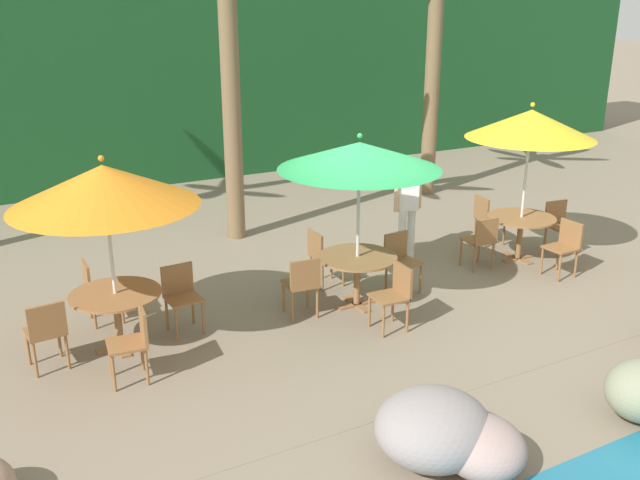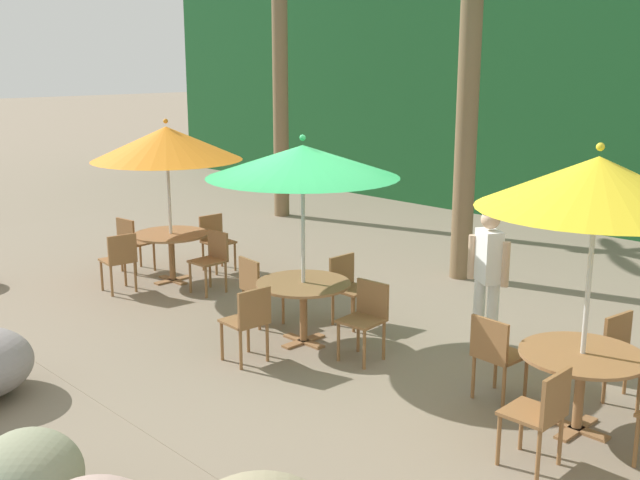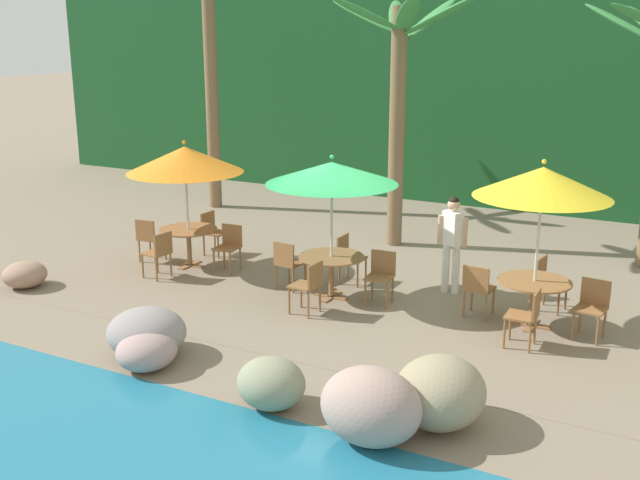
{
  "view_description": "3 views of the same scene",
  "coord_description": "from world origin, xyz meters",
  "views": [
    {
      "loc": [
        -5.03,
        -7.68,
        4.09
      ],
      "look_at": [
        -0.66,
        0.33,
        0.92
      ],
      "focal_mm": 39.0,
      "sensor_mm": 36.0,
      "label": 1
    },
    {
      "loc": [
        5.88,
        -5.79,
        3.25
      ],
      "look_at": [
        -0.63,
        0.53,
        1.08
      ],
      "focal_mm": 42.54,
      "sensor_mm": 36.0,
      "label": 2
    },
    {
      "loc": [
        5.18,
        -10.77,
        4.35
      ],
      "look_at": [
        -0.57,
        0.05,
        0.95
      ],
      "focal_mm": 42.1,
      "sensor_mm": 36.0,
      "label": 3
    }
  ],
  "objects": [
    {
      "name": "ground_plane",
      "position": [
        0.0,
        0.0,
        0.0
      ],
      "size": [
        120.0,
        120.0,
        0.0
      ],
      "primitive_type": "plane",
      "color": "gray"
    },
    {
      "name": "terrace_deck",
      "position": [
        0.0,
        0.0,
        0.0
      ],
      "size": [
        18.0,
        5.2,
        0.01
      ],
      "color": "gray",
      "rests_on": "ground"
    },
    {
      "name": "foliage_backdrop",
      "position": [
        0.0,
        9.0,
        3.0
      ],
      "size": [
        28.0,
        2.4,
        6.0
      ],
      "color": "#194C23",
      "rests_on": "ground"
    },
    {
      "name": "rock_seawall",
      "position": [
        -0.27,
        -3.59,
        0.36
      ],
      "size": [
        16.26,
        2.86,
        0.87
      ],
      "color": "gray",
      "rests_on": "ground"
    },
    {
      "name": "umbrella_orange",
      "position": [
        -3.52,
        0.25,
        2.07
      ],
      "size": [
        2.18,
        2.18,
        2.43
      ],
      "color": "silver",
      "rests_on": "ground"
    },
    {
      "name": "dining_table_orange",
      "position": [
        -3.52,
        0.25,
        0.61
      ],
      "size": [
        1.1,
        1.1,
        0.74
      ],
      "color": "olive",
      "rests_on": "ground"
    },
    {
      "name": "chair_orange_seaward",
      "position": [
        -2.67,
        0.38,
        0.51
      ],
      "size": [
        0.44,
        0.45,
        0.87
      ],
      "color": "olive",
      "rests_on": "ground"
    },
    {
      "name": "chair_orange_inland",
      "position": [
        -3.58,
        1.1,
        0.51
      ],
      "size": [
        0.44,
        0.43,
        0.87
      ],
      "color": "olive",
      "rests_on": "ground"
    },
    {
      "name": "chair_orange_left",
      "position": [
        -4.36,
        0.08,
        0.51
      ],
      "size": [
        0.46,
        0.46,
        0.87
      ],
      "color": "olive",
      "rests_on": "ground"
    },
    {
      "name": "chair_orange_right",
      "position": [
        -3.53,
        -0.6,
        0.51
      ],
      "size": [
        0.47,
        0.47,
        0.87
      ],
      "color": "olive",
      "rests_on": "ground"
    },
    {
      "name": "umbrella_green",
      "position": [
        -0.29,
        -0.07,
        2.14
      ],
      "size": [
        2.18,
        2.18,
        2.44
      ],
      "color": "silver",
      "rests_on": "ground"
    },
    {
      "name": "dining_table_green",
      "position": [
        -0.29,
        -0.07,
        0.61
      ],
      "size": [
        1.1,
        1.1,
        0.74
      ],
      "color": "olive",
      "rests_on": "ground"
    },
    {
      "name": "chair_green_seaward",
      "position": [
        0.55,
        0.1,
        0.51
      ],
      "size": [
        0.46,
        0.46,
        0.87
      ],
      "color": "olive",
      "rests_on": "ground"
    },
    {
      "name": "chair_green_inland",
      "position": [
        -0.39,
        0.78,
        0.51
      ],
      "size": [
        0.43,
        0.42,
        0.87
      ],
      "color": "olive",
      "rests_on": "ground"
    },
    {
      "name": "chair_green_left",
      "position": [
        -1.14,
        -0.06,
        0.51
      ],
      "size": [
        0.46,
        0.47,
        0.87
      ],
      "color": "olive",
      "rests_on": "ground"
    },
    {
      "name": "chair_green_right",
      "position": [
        -0.24,
        -0.92,
        0.51
      ],
      "size": [
        0.45,
        0.44,
        0.87
      ],
      "color": "olive",
      "rests_on": "ground"
    },
    {
      "name": "umbrella_yellow",
      "position": [
        3.01,
        0.22,
        2.25
      ],
      "size": [
        2.01,
        2.01,
        2.59
      ],
      "color": "silver",
      "rests_on": "ground"
    },
    {
      "name": "dining_table_yellow",
      "position": [
        3.01,
        0.22,
        0.61
      ],
      "size": [
        1.1,
        1.1,
        0.74
      ],
      "color": "olive",
      "rests_on": "ground"
    },
    {
      "name": "chair_yellow_seaward",
      "position": [
        3.87,
        0.2,
        0.51
      ],
      "size": [
        0.47,
        0.48,
        0.87
      ],
      "color": "olive",
      "rests_on": "ground"
    },
    {
      "name": "chair_yellow_inland",
      "position": [
        3.04,
        1.07,
        0.51
      ],
      "size": [
        0.48,
        0.47,
        0.87
      ],
      "color": "olive",
      "rests_on": "ground"
    },
    {
      "name": "chair_yellow_left",
      "position": [
        2.16,
        0.18,
        0.51
      ],
      "size": [
        0.44,
        0.45,
        0.87
      ],
      "color": "olive",
      "rests_on": "ground"
    },
    {
      "name": "chair_yellow_right",
      "position": [
        3.12,
        -0.63,
        0.51
      ],
      "size": [
        0.44,
        0.43,
        0.87
      ],
      "color": "olive",
      "rests_on": "ground"
    },
    {
      "name": "palm_tree_nearest",
      "position": [
        -6.11,
        4.7,
        4.08
      ],
      "size": [
        2.77,
        2.82,
        6.38
      ],
      "color": "brown",
      "rests_on": "ground"
    },
    {
      "name": "palm_tree_second",
      "position": [
        -0.64,
        3.55,
        3.48
      ],
      "size": [
        3.35,
        3.15,
        5.08
      ],
      "color": "brown",
      "rests_on": "ground"
    },
    {
      "name": "waiter_in_white",
      "position": [
        1.4,
        1.14,
        0.99
      ],
      "size": [
        0.52,
        0.35,
        1.7
      ],
      "color": "white",
      "rests_on": "ground"
    }
  ]
}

